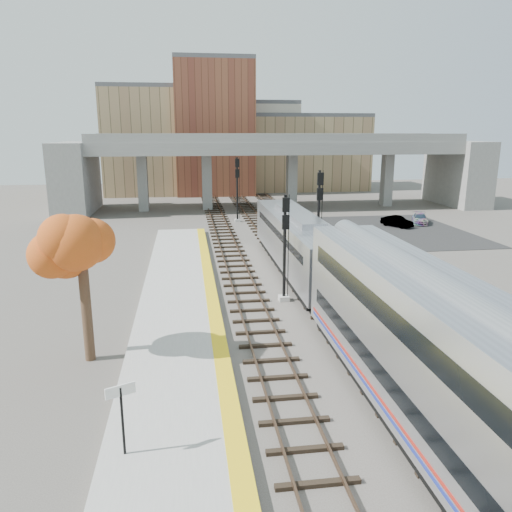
{
  "coord_description": "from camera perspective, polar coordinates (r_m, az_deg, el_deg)",
  "views": [
    {
      "loc": [
        -6.62,
        -19.08,
        9.79
      ],
      "look_at": [
        -2.61,
        9.71,
        2.5
      ],
      "focal_mm": 35.0,
      "sensor_mm": 36.0,
      "label": 1
    }
  ],
  "objects": [
    {
      "name": "ground",
      "position": [
        22.44,
        10.29,
        -12.03
      ],
      "size": [
        160.0,
        160.0,
        0.0
      ],
      "primitive_type": "plane",
      "color": "#47423D",
      "rests_on": "ground"
    },
    {
      "name": "platform",
      "position": [
        21.38,
        -9.0,
        -12.84
      ],
      "size": [
        4.5,
        60.0,
        0.35
      ],
      "primitive_type": "cube",
      "color": "#9E9E99",
      "rests_on": "ground"
    },
    {
      "name": "yellow_strip",
      "position": [
        21.32,
        -3.79,
        -12.22
      ],
      "size": [
        0.7,
        60.0,
        0.01
      ],
      "primitive_type": "cube",
      "color": "yellow",
      "rests_on": "platform"
    },
    {
      "name": "tracks",
      "position": [
        33.89,
        5.29,
        -2.64
      ],
      "size": [
        10.7,
        95.0,
        0.25
      ],
      "color": "black",
      "rests_on": "ground"
    },
    {
      "name": "overpass",
      "position": [
        65.23,
        2.31,
        10.57
      ],
      "size": [
        54.0,
        12.0,
        9.5
      ],
      "color": "slate",
      "rests_on": "ground"
    },
    {
      "name": "buildings_far",
      "position": [
        86.03,
        -2.75,
        12.8
      ],
      "size": [
        43.0,
        21.0,
        20.6
      ],
      "color": "#A0875C",
      "rests_on": "ground"
    },
    {
      "name": "parking_lot",
      "position": [
        52.32,
        15.45,
        2.81
      ],
      "size": [
        14.0,
        18.0,
        0.04
      ],
      "primitive_type": "cube",
      "color": "black",
      "rests_on": "ground"
    },
    {
      "name": "locomotive",
      "position": [
        35.2,
        4.75,
        1.71
      ],
      "size": [
        3.02,
        19.05,
        4.1
      ],
      "color": "#A8AAB2",
      "rests_on": "ground"
    },
    {
      "name": "coach",
      "position": [
        15.05,
        24.53,
        -15.0
      ],
      "size": [
        3.03,
        25.0,
        5.0
      ],
      "color": "#A8AAB2",
      "rests_on": "ground"
    },
    {
      "name": "signal_mast_near",
      "position": [
        28.9,
        3.3,
        0.44
      ],
      "size": [
        0.6,
        0.64,
        6.32
      ],
      "color": "#9E9E99",
      "rests_on": "ground"
    },
    {
      "name": "signal_mast_mid",
      "position": [
        37.25,
        7.16,
        4.24
      ],
      "size": [
        0.6,
        0.64,
        7.05
      ],
      "color": "#9E9E99",
      "rests_on": "ground"
    },
    {
      "name": "signal_mast_far",
      "position": [
        55.04,
        -2.15,
        7.52
      ],
      "size": [
        0.6,
        0.64,
        7.06
      ],
      "color": "#9E9E99",
      "rests_on": "ground"
    },
    {
      "name": "station_sign",
      "position": [
        15.78,
        -15.13,
        -16.13
      ],
      "size": [
        0.84,
        0.42,
        2.27
      ],
      "rotation": [
        0.0,
        0.0,
        0.43
      ],
      "color": "black",
      "rests_on": "platform"
    },
    {
      "name": "tree",
      "position": [
        21.98,
        -19.44,
        1.72
      ],
      "size": [
        3.6,
        3.6,
        7.27
      ],
      "color": "#382619",
      "rests_on": "ground"
    },
    {
      "name": "car_a",
      "position": [
        46.33,
        13.44,
        2.38
      ],
      "size": [
        2.07,
        4.06,
        1.32
      ],
      "primitive_type": "imported",
      "rotation": [
        0.0,
        0.0,
        0.13
      ],
      "color": "#99999E",
      "rests_on": "parking_lot"
    },
    {
      "name": "car_b",
      "position": [
        54.33,
        15.82,
        3.82
      ],
      "size": [
        2.75,
        3.61,
        1.14
      ],
      "primitive_type": "imported",
      "rotation": [
        0.0,
        0.0,
        0.51
      ],
      "color": "#99999E",
      "rests_on": "parking_lot"
    },
    {
      "name": "car_c",
      "position": [
        56.97,
        18.22,
        4.08
      ],
      "size": [
        2.86,
        4.08,
        1.1
      ],
      "primitive_type": "imported",
      "rotation": [
        0.0,
        0.0,
        -0.39
      ],
      "color": "#99999E",
      "rests_on": "parking_lot"
    }
  ]
}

